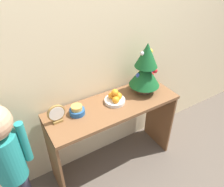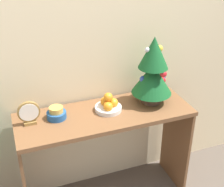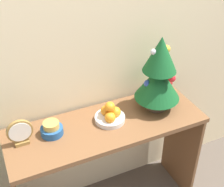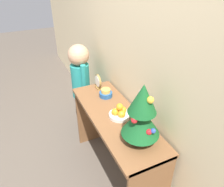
{
  "view_description": "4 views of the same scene",
  "coord_description": "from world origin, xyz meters",
  "px_view_note": "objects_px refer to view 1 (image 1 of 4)",
  "views": [
    {
      "loc": [
        -0.78,
        -1.05,
        1.91
      ],
      "look_at": [
        -0.02,
        0.2,
        0.89
      ],
      "focal_mm": 35.0,
      "sensor_mm": 36.0,
      "label": 1
    },
    {
      "loc": [
        -0.56,
        -1.46,
        1.85
      ],
      "look_at": [
        0.06,
        0.23,
        0.88
      ],
      "focal_mm": 50.0,
      "sensor_mm": 36.0,
      "label": 2
    },
    {
      "loc": [
        -0.55,
        -1.09,
        1.93
      ],
      "look_at": [
        0.03,
        0.19,
        0.98
      ],
      "focal_mm": 50.0,
      "sensor_mm": 36.0,
      "label": 3
    },
    {
      "loc": [
        1.34,
        -0.45,
        1.9
      ],
      "look_at": [
        -0.05,
        0.2,
        0.95
      ],
      "focal_mm": 35.0,
      "sensor_mm": 36.0,
      "label": 4
    }
  ],
  "objects_px": {
    "fruit_bowl": "(115,98)",
    "child_figure": "(4,152)",
    "mini_tree": "(146,69)",
    "desk_clock": "(57,114)",
    "singing_bowl": "(77,110)"
  },
  "relations": [
    {
      "from": "singing_bowl",
      "to": "mini_tree",
      "type": "bearing_deg",
      "value": -1.8
    },
    {
      "from": "mini_tree",
      "to": "fruit_bowl",
      "type": "relative_size",
      "value": 2.65
    },
    {
      "from": "fruit_bowl",
      "to": "child_figure",
      "type": "distance_m",
      "value": 0.93
    },
    {
      "from": "mini_tree",
      "to": "fruit_bowl",
      "type": "distance_m",
      "value": 0.37
    },
    {
      "from": "singing_bowl",
      "to": "desk_clock",
      "type": "bearing_deg",
      "value": -176.07
    },
    {
      "from": "fruit_bowl",
      "to": "desk_clock",
      "type": "relative_size",
      "value": 1.13
    },
    {
      "from": "fruit_bowl",
      "to": "child_figure",
      "type": "height_order",
      "value": "child_figure"
    },
    {
      "from": "fruit_bowl",
      "to": "singing_bowl",
      "type": "bearing_deg",
      "value": 175.94
    },
    {
      "from": "desk_clock",
      "to": "fruit_bowl",
      "type": "bearing_deg",
      "value": -1.44
    },
    {
      "from": "mini_tree",
      "to": "singing_bowl",
      "type": "distance_m",
      "value": 0.69
    },
    {
      "from": "fruit_bowl",
      "to": "desk_clock",
      "type": "distance_m",
      "value": 0.52
    },
    {
      "from": "desk_clock",
      "to": "child_figure",
      "type": "height_order",
      "value": "child_figure"
    },
    {
      "from": "singing_bowl",
      "to": "desk_clock",
      "type": "height_order",
      "value": "desk_clock"
    },
    {
      "from": "mini_tree",
      "to": "singing_bowl",
      "type": "height_order",
      "value": "mini_tree"
    },
    {
      "from": "singing_bowl",
      "to": "fruit_bowl",
      "type": "bearing_deg",
      "value": -4.06
    }
  ]
}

